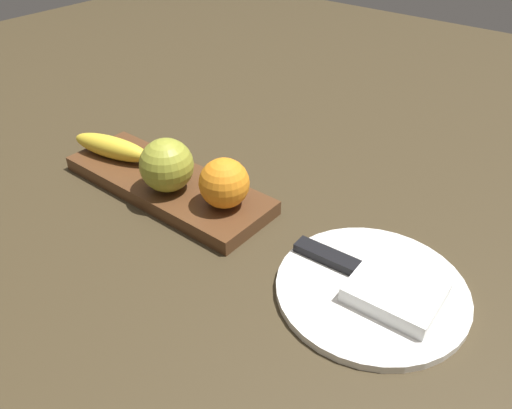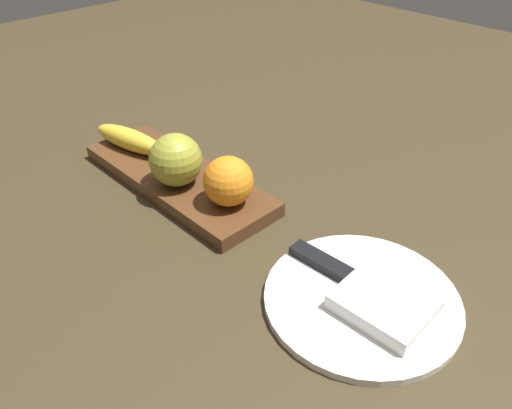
# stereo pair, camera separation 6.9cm
# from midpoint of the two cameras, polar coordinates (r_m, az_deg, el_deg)

# --- Properties ---
(ground_plane) EXTENTS (2.40, 2.40, 0.00)m
(ground_plane) POSITION_cam_midpoint_polar(r_m,az_deg,el_deg) (0.82, -8.23, 1.41)
(ground_plane) COLOR #3A2F1C
(fruit_tray) EXTENTS (0.37, 0.13, 0.02)m
(fruit_tray) POSITION_cam_midpoint_polar(r_m,az_deg,el_deg) (0.83, -12.46, 2.18)
(fruit_tray) COLOR #53321C
(fruit_tray) RESTS_ON ground_plane
(apple) EXTENTS (0.08, 0.08, 0.08)m
(apple) POSITION_cam_midpoint_polar(r_m,az_deg,el_deg) (0.77, -12.67, 4.30)
(apple) COLOR #989C31
(apple) RESTS_ON fruit_tray
(banana) EXTENTS (0.16, 0.07, 0.04)m
(banana) POSITION_cam_midpoint_polar(r_m,az_deg,el_deg) (0.89, -18.25, 6.14)
(banana) COLOR yellow
(banana) RESTS_ON fruit_tray
(orange_near_apple) EXTENTS (0.07, 0.07, 0.07)m
(orange_near_apple) POSITION_cam_midpoint_polar(r_m,az_deg,el_deg) (0.72, -6.37, 2.33)
(orange_near_apple) COLOR orange
(orange_near_apple) RESTS_ON fruit_tray
(dinner_plate) EXTENTS (0.24, 0.24, 0.01)m
(dinner_plate) POSITION_cam_midpoint_polar(r_m,az_deg,el_deg) (0.64, 9.98, -9.65)
(dinner_plate) COLOR white
(dinner_plate) RESTS_ON ground_plane
(folded_napkin) EXTENTS (0.11, 0.10, 0.02)m
(folded_napkin) POSITION_cam_midpoint_polar(r_m,az_deg,el_deg) (0.62, 12.52, -9.78)
(folded_napkin) COLOR white
(folded_napkin) RESTS_ON dinner_plate
(knife) EXTENTS (0.18, 0.03, 0.01)m
(knife) POSITION_cam_midpoint_polar(r_m,az_deg,el_deg) (0.66, 6.29, -6.54)
(knife) COLOR silver
(knife) RESTS_ON dinner_plate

